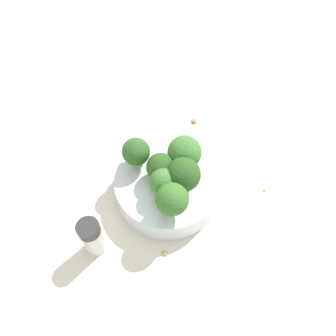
# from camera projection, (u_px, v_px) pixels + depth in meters

# --- Properties ---
(ground_plane) EXTENTS (3.00, 3.00, 0.00)m
(ground_plane) POSITION_uv_depth(u_px,v_px,m) (168.00, 193.00, 0.53)
(ground_plane) COLOR beige
(bowl) EXTENTS (0.16, 0.16, 0.04)m
(bowl) POSITION_uv_depth(u_px,v_px,m) (168.00, 186.00, 0.51)
(bowl) COLOR silver
(bowl) RESTS_ON ground_plane
(broccoli_floret_0) EXTENTS (0.05, 0.05, 0.06)m
(broccoli_floret_0) POSITION_uv_depth(u_px,v_px,m) (183.00, 175.00, 0.46)
(broccoli_floret_0) COLOR #84AD66
(broccoli_floret_0) RESTS_ON bowl
(broccoli_floret_1) EXTENTS (0.05, 0.05, 0.06)m
(broccoli_floret_1) POSITION_uv_depth(u_px,v_px,m) (184.00, 153.00, 0.48)
(broccoli_floret_1) COLOR #7A9E5B
(broccoli_floret_1) RESTS_ON bowl
(broccoli_floret_2) EXTENTS (0.04, 0.04, 0.06)m
(broccoli_floret_2) POSITION_uv_depth(u_px,v_px,m) (172.00, 200.00, 0.43)
(broccoli_floret_2) COLOR #84AD66
(broccoli_floret_2) RESTS_ON bowl
(broccoli_floret_3) EXTENTS (0.04, 0.04, 0.05)m
(broccoli_floret_3) POSITION_uv_depth(u_px,v_px,m) (162.00, 165.00, 0.48)
(broccoli_floret_3) COLOR #8EB770
(broccoli_floret_3) RESTS_ON bowl
(broccoli_floret_4) EXTENTS (0.04, 0.04, 0.05)m
(broccoli_floret_4) POSITION_uv_depth(u_px,v_px,m) (165.00, 183.00, 0.46)
(broccoli_floret_4) COLOR #84AD66
(broccoli_floret_4) RESTS_ON bowl
(broccoli_floret_5) EXTENTS (0.04, 0.04, 0.05)m
(broccoli_floret_5) POSITION_uv_depth(u_px,v_px,m) (136.00, 152.00, 0.48)
(broccoli_floret_5) COLOR #8EB770
(broccoli_floret_5) RESTS_ON bowl
(pepper_shaker) EXTENTS (0.03, 0.03, 0.07)m
(pepper_shaker) POSITION_uv_depth(u_px,v_px,m) (92.00, 237.00, 0.45)
(pepper_shaker) COLOR silver
(pepper_shaker) RESTS_ON ground_plane
(almond_crumb_0) EXTENTS (0.01, 0.01, 0.01)m
(almond_crumb_0) POSITION_uv_depth(u_px,v_px,m) (137.00, 151.00, 0.57)
(almond_crumb_0) COLOR olive
(almond_crumb_0) RESTS_ON ground_plane
(almond_crumb_1) EXTENTS (0.01, 0.01, 0.01)m
(almond_crumb_1) POSITION_uv_depth(u_px,v_px,m) (138.00, 145.00, 0.58)
(almond_crumb_1) COLOR tan
(almond_crumb_1) RESTS_ON ground_plane
(almond_crumb_2) EXTENTS (0.01, 0.01, 0.01)m
(almond_crumb_2) POSITION_uv_depth(u_px,v_px,m) (194.00, 121.00, 0.61)
(almond_crumb_2) COLOR olive
(almond_crumb_2) RESTS_ON ground_plane
(almond_crumb_3) EXTENTS (0.01, 0.01, 0.01)m
(almond_crumb_3) POSITION_uv_depth(u_px,v_px,m) (265.00, 189.00, 0.53)
(almond_crumb_3) COLOR tan
(almond_crumb_3) RESTS_ON ground_plane
(almond_crumb_4) EXTENTS (0.01, 0.01, 0.01)m
(almond_crumb_4) POSITION_uv_depth(u_px,v_px,m) (164.00, 252.00, 0.47)
(almond_crumb_4) COLOR tan
(almond_crumb_4) RESTS_ON ground_plane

